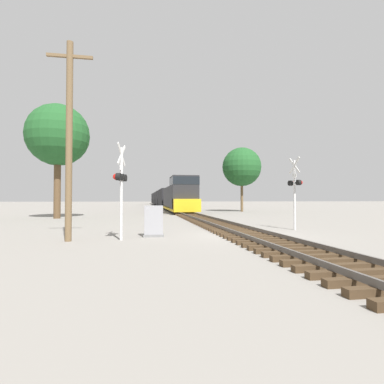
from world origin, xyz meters
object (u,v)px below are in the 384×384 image
crossing_signal_far (295,187)px  relay_cabinet (153,221)px  crossing_signal_near (121,182)px  tree_mid_background (242,167)px  tree_far_right (58,136)px  freight_train (162,198)px  utility_pole (69,137)px

crossing_signal_far → relay_cabinet: size_ratio=2.87×
crossing_signal_near → crossing_signal_far: crossing_signal_far is taller
crossing_signal_near → tree_mid_background: size_ratio=0.46×
crossing_signal_far → relay_cabinet: 8.22m
tree_far_right → relay_cabinet: bearing=-61.0°
freight_train → relay_cabinet: 59.08m
crossing_signal_near → utility_pole: bearing=-74.6°
freight_train → tree_far_right: (-12.14, -44.70, 5.39)m
utility_pole → tree_mid_background: 31.15m
tree_far_right → tree_mid_background: (20.79, 11.32, -1.21)m
relay_cabinet → tree_far_right: bearing=119.0°
utility_pole → relay_cabinet: bearing=15.0°
freight_train → tree_far_right: 46.63m
crossing_signal_near → tree_mid_background: 30.29m
relay_cabinet → crossing_signal_near: bearing=-146.6°
crossing_signal_near → utility_pole: (-2.05, -0.01, 1.79)m
freight_train → crossing_signal_near: bearing=-95.4°
crossing_signal_far → tree_mid_background: 24.57m
crossing_signal_far → tree_far_right: (-15.74, 12.44, 4.92)m
crossing_signal_far → tree_mid_background: (5.05, 23.76, 3.72)m
tree_mid_background → freight_train: bearing=104.5°
freight_train → crossing_signal_far: (3.60, -57.14, 0.47)m
crossing_signal_far → tree_mid_background: tree_mid_background is taller
utility_pole → tree_far_right: 16.08m
freight_train → utility_pole: (-7.68, -59.84, 2.29)m
crossing_signal_near → crossing_signal_far: (9.23, 2.70, -0.04)m
crossing_signal_near → tree_mid_background: (14.29, 26.45, 3.68)m
freight_train → relay_cabinet: size_ratio=59.66×
freight_train → crossing_signal_far: size_ratio=20.81×
tree_far_right → freight_train: bearing=74.8°
utility_pole → tree_far_right: (-4.46, 15.14, 3.10)m
crossing_signal_near → utility_pole: size_ratio=0.49×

